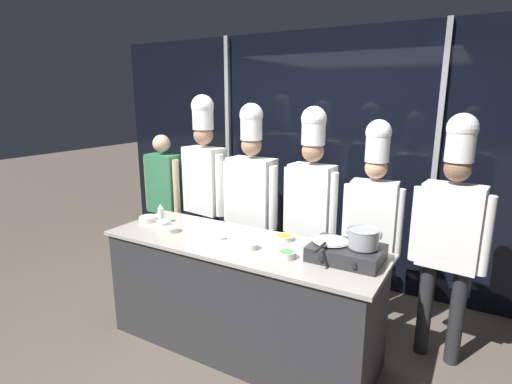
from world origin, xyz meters
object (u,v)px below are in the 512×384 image
squeeze_bottle_clear (161,214)px  prep_bowl_carrots (284,237)px  frying_pan (331,239)px  stock_pot (364,238)px  portable_stove (346,252)px  person_guest (164,193)px  chef_pastry (373,212)px  prep_bowl_scallions (287,254)px  chef_line (311,197)px  prep_bowl_noodles (251,246)px  chef_sous (251,192)px  prep_bowl_bean_sprouts (171,229)px  prep_bowl_chicken (164,224)px  chef_head (205,178)px  serving_spoon_slotted (219,237)px  chef_apprentice (451,224)px  prep_bowl_shrimp (148,218)px

squeeze_bottle_clear → prep_bowl_carrots: bearing=8.4°
frying_pan → stock_pot: (0.23, 0.01, 0.05)m
portable_stove → squeeze_bottle_clear: 1.69m
person_guest → chef_pastry: size_ratio=0.88×
prep_bowl_scallions → chef_line: (-0.16, 0.81, 0.21)m
prep_bowl_carrots → prep_bowl_scallions: bearing=-60.5°
prep_bowl_scallions → chef_pastry: (0.38, 0.84, 0.15)m
prep_bowl_carrots → chef_line: chef_line is taller
chef_line → prep_bowl_carrots: bearing=92.2°
prep_bowl_noodles → prep_bowl_scallions: bearing=-4.5°
prep_bowl_scallions → chef_sous: chef_sous is taller
stock_pot → prep_bowl_bean_sprouts: stock_pot is taller
prep_bowl_chicken → chef_pastry: size_ratio=0.07×
stock_pot → prep_bowl_bean_sprouts: 1.58m
frying_pan → prep_bowl_scallions: (-0.26, -0.17, -0.10)m
portable_stove → chef_head: (-1.72, 0.66, 0.23)m
prep_bowl_bean_sprouts → chef_pastry: (1.46, 0.83, 0.15)m
prep_bowl_noodles → person_guest: (-1.56, 0.75, 0.06)m
squeeze_bottle_clear → prep_bowl_scallions: 1.33m
prep_bowl_scallions → person_guest: bearing=157.5°
portable_stove → stock_pot: size_ratio=2.11×
frying_pan → chef_sous: size_ratio=0.23×
chef_line → serving_spoon_slotted: bearing=59.6°
serving_spoon_slotted → chef_pastry: bearing=35.7°
prep_bowl_carrots → chef_pastry: bearing=43.2°
chef_apprentice → prep_bowl_carrots: bearing=26.9°
portable_stove → prep_bowl_shrimp: portable_stove is taller
prep_bowl_chicken → prep_bowl_scallions: bearing=-3.3°
chef_apprentice → prep_bowl_bean_sprouts: bearing=25.9°
squeeze_bottle_clear → stock_pot: bearing=1.0°
serving_spoon_slotted → chef_head: chef_head is taller
frying_pan → prep_bowl_carrots: frying_pan is taller
prep_bowl_carrots → chef_line: size_ratio=0.08×
portable_stove → serving_spoon_slotted: size_ratio=2.13×
prep_bowl_carrots → frying_pan: bearing=-18.2°
prep_bowl_scallions → serving_spoon_slotted: size_ratio=0.55×
prep_bowl_scallions → chef_pastry: bearing=65.8°
prep_bowl_noodles → prep_bowl_shrimp: prep_bowl_shrimp is taller
prep_bowl_chicken → prep_bowl_shrimp: size_ratio=0.76×
prep_bowl_shrimp → person_guest: (-0.40, 0.64, 0.06)m
chef_line → chef_apprentice: chef_line is taller
prep_bowl_scallions → prep_bowl_shrimp: bearing=174.9°
person_guest → chef_apprentice: 2.83m
frying_pan → serving_spoon_slotted: frying_pan is taller
prep_bowl_noodles → chef_sous: size_ratio=0.06×
portable_stove → chef_pastry: (0.01, 0.66, 0.12)m
stock_pot → chef_line: size_ratio=0.12×
frying_pan → chef_head: bearing=157.6°
squeeze_bottle_clear → chef_sous: 0.87m
squeeze_bottle_clear → chef_apprentice: size_ratio=0.09×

